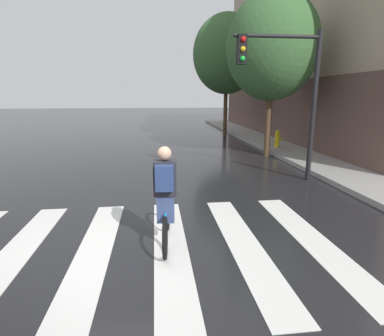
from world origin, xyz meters
The scene contains 7 objects.
ground_plane centered at (0.00, 0.00, 0.00)m, with size 120.00×120.00×0.00m, color black.
crosswalk_stripes centered at (0.21, 0.00, 0.01)m, with size 6.72×4.10×0.01m.
cyclist centered at (0.76, 0.09, 0.84)m, with size 0.38×1.71×1.69m.
traffic_light_near centered at (4.29, 3.75, 2.86)m, with size 2.47×0.28×4.20m.
fire_hydrant centered at (6.17, 8.76, 0.53)m, with size 0.33×0.22×0.78m.
street_tree_near centered at (5.23, 7.56, 4.31)m, with size 3.59×3.59×6.38m.
street_tree_mid centered at (4.99, 14.34, 4.86)m, with size 4.04×4.04×7.19m.
Camera 1 is at (0.62, -4.66, 2.46)m, focal length 28.72 mm.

